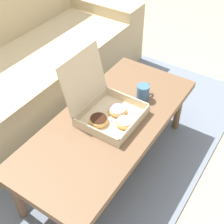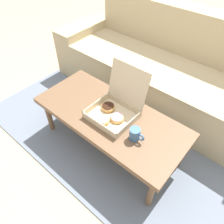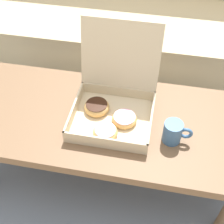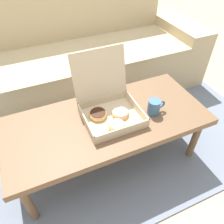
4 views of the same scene
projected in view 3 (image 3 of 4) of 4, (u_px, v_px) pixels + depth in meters
ground_plane at (110, 158)px, 1.62m from camera, size 12.00×12.00×0.00m
area_rug at (120, 115)px, 1.81m from camera, size 2.47×1.76×0.01m
couch at (134, 27)px, 1.92m from camera, size 2.35×0.77×0.86m
coffee_table at (106, 124)px, 1.31m from camera, size 1.18×0.53×0.39m
pastry_box at (112, 104)px, 1.26m from camera, size 0.32×0.36×0.34m
coffee_mug at (173, 132)px, 1.18m from camera, size 0.11×0.07×0.09m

